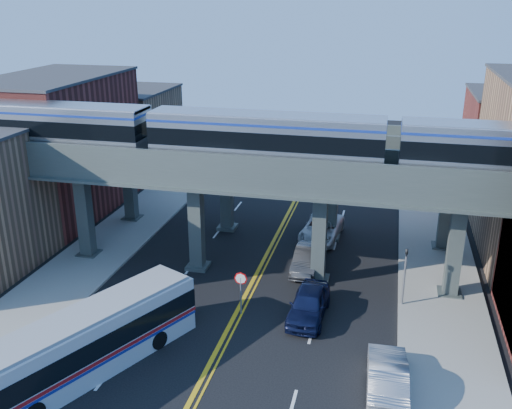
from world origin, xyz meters
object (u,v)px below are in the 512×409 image
transit_bus (89,342)px  car_lane_a (309,304)px  traffic_signal (405,271)px  car_parked_curb (387,376)px  car_lane_b (307,259)px  car_lane_c (321,229)px  transit_train (266,138)px  car_lane_d (324,183)px  stop_sign (241,286)px

transit_bus → car_lane_a: transit_bus is taller
traffic_signal → car_parked_curb: traffic_signal is taller
traffic_signal → car_parked_curb: 8.20m
transit_bus → car_lane_b: bearing=-7.4°
traffic_signal → transit_bus: traffic_signal is taller
car_lane_a → car_lane_c: (-0.73, 11.22, -0.05)m
transit_train → car_parked_curb: 15.25m
car_lane_a → transit_train: bearing=130.3°
car_lane_a → car_lane_d: bearing=96.8°
car_lane_b → car_lane_d: bearing=93.4°
car_lane_a → car_lane_c: car_lane_a is taller
car_lane_a → car_lane_d: size_ratio=0.88×
car_lane_a → car_lane_d: car_lane_a is taller
traffic_signal → car_lane_b: bearing=151.1°
traffic_signal → car_lane_d: traffic_signal is taller
traffic_signal → car_lane_c: 10.65m
traffic_signal → car_lane_d: 20.91m
car_lane_b → car_lane_d: (-0.89, 16.27, 0.05)m
car_lane_b → car_lane_d: car_lane_d is taller
traffic_signal → car_lane_c: (-5.85, 8.77, -1.52)m
car_lane_a → car_lane_d: 22.17m
transit_bus → traffic_signal: bearing=-30.8°
stop_sign → traffic_signal: bearing=18.6°
traffic_signal → car_lane_b: traffic_signal is taller
transit_train → traffic_signal: size_ratio=10.61×
car_parked_curb → traffic_signal: bearing=-97.4°
transit_train → car_lane_b: size_ratio=9.52×
car_parked_curb → car_lane_a: bearing=-54.1°
traffic_signal → car_lane_a: bearing=-154.5°
transit_bus → car_parked_curb: bearing=-57.6°
car_lane_b → car_lane_c: 5.40m
car_lane_d → car_parked_curb: size_ratio=1.10×
stop_sign → transit_bus: 8.79m
transit_train → traffic_signal: 11.18m
car_lane_a → car_lane_c: size_ratio=0.87×
stop_sign → traffic_signal: (8.90, 3.00, 0.54)m
car_lane_a → car_parked_curb: size_ratio=0.97×
stop_sign → car_lane_b: size_ratio=0.58×
car_lane_b → car_parked_curb: size_ratio=0.90×
car_lane_d → car_parked_curb: car_parked_curb is taller
transit_train → car_lane_c: bearing=67.6°
traffic_signal → car_lane_c: traffic_signal is taller
stop_sign → car_lane_d: 22.75m
transit_train → car_parked_curb: (7.94, -10.04, -8.28)m
car_lane_c → car_lane_d: bearing=101.2°
transit_train → transit_bus: 15.15m
traffic_signal → car_lane_d: (-7.00, 19.65, -1.50)m
car_lane_a → car_lane_b: bearing=101.6°
car_lane_b → car_lane_c: car_lane_c is taller
transit_train → traffic_signal: transit_train is taller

